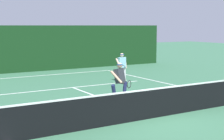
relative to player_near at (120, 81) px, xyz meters
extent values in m
plane|color=#376B4C|center=(-0.17, -2.42, -0.88)|extent=(80.00, 80.00, 0.00)
cube|color=white|center=(-0.17, 8.72, -0.87)|extent=(9.43, 0.10, 0.01)
cube|color=white|center=(-0.17, 4.05, -0.87)|extent=(7.69, 0.10, 0.01)
cube|color=white|center=(-0.17, 0.78, -0.87)|extent=(0.10, 6.40, 0.01)
cube|color=black|center=(-0.17, -2.42, -0.40)|extent=(10.16, 0.02, 0.95)
cube|color=white|center=(-0.17, -2.42, 0.09)|extent=(10.16, 0.03, 0.05)
cylinder|color=#1E234C|center=(0.34, 0.18, -0.48)|extent=(0.31, 0.25, 0.81)
cylinder|color=#1E234C|center=(-0.34, -0.15, -0.48)|extent=(0.37, 0.28, 0.81)
ellipsoid|color=white|center=(0.34, 0.18, -0.83)|extent=(0.28, 0.21, 0.09)
ellipsoid|color=white|center=(-0.34, -0.15, -0.83)|extent=(0.28, 0.21, 0.09)
cube|color=#2D3338|center=(0.00, 0.01, 0.21)|extent=(0.52, 0.48, 0.60)
cylinder|color=tan|center=(0.21, 0.11, 0.18)|extent=(0.19, 0.16, 0.62)
cylinder|color=tan|center=(-0.21, -0.09, 0.18)|extent=(0.32, 0.52, 0.47)
sphere|color=tan|center=(0.00, 0.01, 0.61)|extent=(0.21, 0.21, 0.21)
cylinder|color=#19478C|center=(0.00, 0.01, 0.65)|extent=(0.31, 0.31, 0.04)
cylinder|color=black|center=(-0.14, -0.34, -0.03)|extent=(0.14, 0.25, 0.03)
torus|color=black|center=(0.01, -0.64, -0.03)|extent=(0.27, 0.15, 0.29)
cylinder|color=silver|center=(3.05, 4.33, -0.49)|extent=(0.15, 0.15, 0.78)
cylinder|color=silver|center=(2.71, 4.35, -0.49)|extent=(0.15, 0.15, 0.78)
ellipsoid|color=white|center=(3.05, 4.33, -0.83)|extent=(0.27, 0.12, 0.09)
ellipsoid|color=white|center=(2.71, 4.35, -0.83)|extent=(0.27, 0.12, 0.09)
cube|color=#8CCCE0|center=(2.88, 4.34, 0.17)|extent=(0.41, 0.24, 0.55)
cylinder|color=beige|center=(3.10, 4.33, 0.15)|extent=(0.17, 0.10, 0.60)
cylinder|color=beige|center=(2.66, 4.35, 0.15)|extent=(0.12, 0.50, 0.48)
sphere|color=beige|center=(2.88, 4.34, 0.56)|extent=(0.21, 0.21, 0.21)
cylinder|color=#19478C|center=(2.88, 4.34, 0.60)|extent=(0.24, 0.24, 0.04)
cylinder|color=black|center=(2.59, 4.10, -0.06)|extent=(0.04, 0.26, 0.03)
torus|color=black|center=(2.58, 3.76, -0.06)|extent=(0.29, 0.04, 0.29)
cube|color=#143818|center=(-0.17, 10.77, 0.64)|extent=(20.91, 0.12, 3.03)
camera|label=1|loc=(-6.99, -11.05, 2.13)|focal=54.73mm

